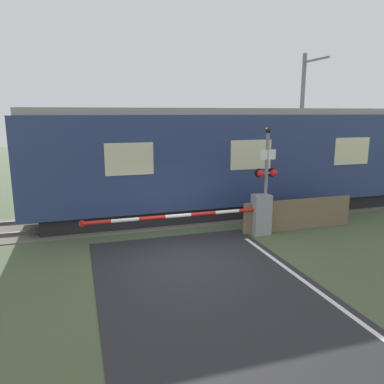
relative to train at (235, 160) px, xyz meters
name	(u,v)px	position (x,y,z in m)	size (l,w,h in m)	color
ground_plane	(186,259)	(-3.33, -4.35, -2.16)	(80.00, 80.00, 0.00)	#475638
track_bed	(155,218)	(-3.33, 0.00, -2.13)	(36.00, 3.20, 0.13)	#666056
train	(235,160)	(0.00, 0.00, 0.00)	(16.22, 2.95, 4.22)	black
crossing_barrier	(248,215)	(-0.77, -2.98, -1.44)	(6.20, 0.44, 1.37)	gray
signal_post	(266,175)	(-0.19, -3.04, -0.11)	(0.78, 0.26, 3.59)	gray
catenary_pole	(301,123)	(4.43, 2.15, 1.39)	(0.20, 1.90, 6.79)	slate
roadside_fence	(298,214)	(1.20, -2.90, -1.61)	(4.22, 0.06, 1.10)	#726047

